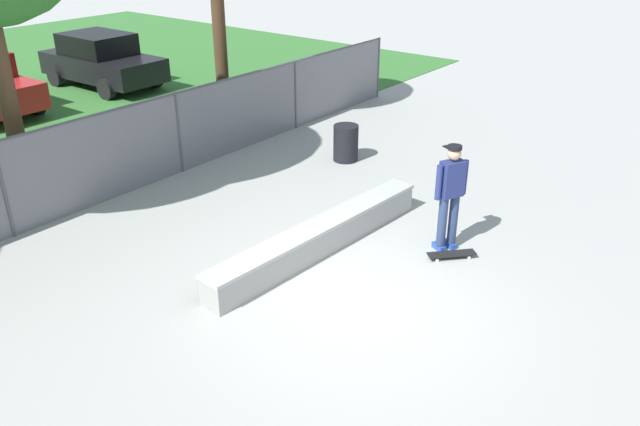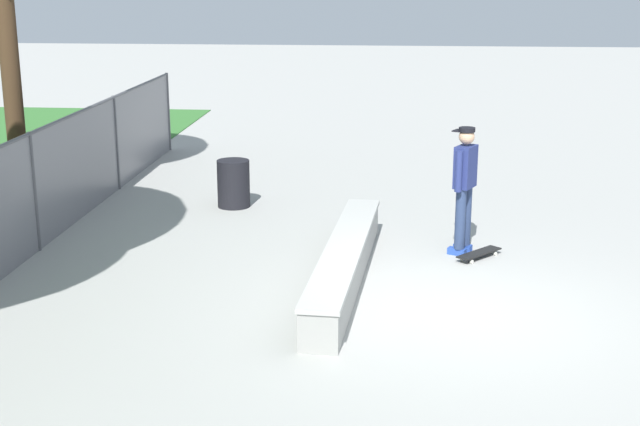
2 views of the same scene
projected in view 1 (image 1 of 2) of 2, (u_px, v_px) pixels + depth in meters
The scene contains 7 objects.
ground_plane at pixel (352, 304), 9.20m from camera, with size 80.00×80.00×0.00m, color #9E9E99.
concrete_ledge at pixel (320, 237), 10.51m from camera, with size 4.77×0.78×0.51m.
skateboarder at pixel (450, 193), 10.24m from camera, with size 0.55×0.40×1.84m.
skateboard at pixel (452, 254), 10.38m from camera, with size 0.73×0.69×0.09m.
chainlink_fence at pixel (101, 154), 12.04m from camera, with size 19.21×0.07×1.75m.
car_black at pixel (102, 60), 19.92m from camera, with size 2.09×4.24×1.66m.
trash_bin at pixel (346, 143), 14.25m from camera, with size 0.56×0.56×0.82m, color black.
Camera 1 is at (-6.34, -4.39, 5.20)m, focal length 35.66 mm.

